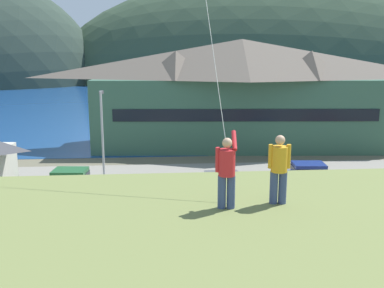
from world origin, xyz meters
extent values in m
plane|color=#66604C|center=(0.00, 0.00, 0.00)|extent=(600.00, 600.00, 0.00)
cube|color=gray|center=(0.00, 5.00, 0.05)|extent=(40.00, 20.00, 0.10)
cube|color=navy|center=(0.00, 60.00, 0.01)|extent=(360.00, 84.00, 0.03)
ellipsoid|color=#334733|center=(40.14, 121.18, 0.00)|extent=(148.72, 64.60, 66.61)
cube|color=#38604C|center=(7.02, 21.84, 3.39)|extent=(28.48, 10.06, 6.78)
cube|color=black|center=(6.73, 17.73, 3.73)|extent=(23.74, 1.72, 1.10)
pyramid|color=#60564C|center=(7.02, 21.84, 8.62)|extent=(30.21, 10.99, 3.67)
pyramid|color=#60564C|center=(0.64, 20.85, 8.09)|extent=(4.78, 4.78, 2.57)
pyramid|color=#60564C|center=(13.20, 19.98, 8.09)|extent=(4.78, 4.78, 2.57)
cube|color=#70604C|center=(-0.71, 34.47, 0.35)|extent=(3.20, 15.12, 0.70)
cube|color=navy|center=(-4.05, 30.55, 0.45)|extent=(2.53, 6.43, 0.90)
cube|color=navy|center=(-4.05, 30.55, 0.98)|extent=(2.46, 6.23, 0.16)
cube|color=silver|center=(-4.01, 30.08, 1.61)|extent=(1.56, 2.00, 1.10)
cube|color=navy|center=(8.86, 7.57, 0.82)|extent=(4.33, 2.12, 0.80)
cube|color=navy|center=(9.01, 7.55, 1.57)|extent=(2.22, 1.76, 0.70)
cube|color=black|center=(9.01, 7.55, 1.54)|extent=(2.26, 1.79, 0.32)
cylinder|color=black|center=(7.57, 8.59, 0.42)|extent=(0.66, 0.27, 0.64)
cylinder|color=black|center=(7.43, 6.76, 0.42)|extent=(0.66, 0.27, 0.64)
cylinder|color=black|center=(10.29, 8.37, 0.42)|extent=(0.66, 0.27, 0.64)
cylinder|color=black|center=(10.15, 6.54, 0.42)|extent=(0.66, 0.27, 0.64)
cube|color=#9EA3A8|center=(0.34, 0.07, 0.82)|extent=(4.31, 2.08, 0.80)
cube|color=gray|center=(0.49, 0.06, 1.57)|extent=(2.20, 1.74, 0.70)
cube|color=black|center=(0.49, 0.06, 1.54)|extent=(2.25, 1.77, 0.32)
cylinder|color=black|center=(-0.96, 1.07, 0.42)|extent=(0.65, 0.26, 0.64)
cylinder|color=black|center=(-1.09, -0.76, 0.42)|extent=(0.65, 0.26, 0.64)
cylinder|color=black|center=(1.76, 0.89, 0.42)|extent=(0.65, 0.26, 0.64)
cylinder|color=black|center=(1.64, -0.94, 0.42)|extent=(0.65, 0.26, 0.64)
cube|color=red|center=(7.98, 0.56, 0.82)|extent=(4.26, 1.93, 0.80)
cube|color=#B11A15|center=(8.13, 0.55, 1.57)|extent=(2.15, 1.67, 0.70)
cube|color=black|center=(8.13, 0.55, 1.54)|extent=(2.19, 1.70, 0.32)
cylinder|color=black|center=(6.65, 1.52, 0.42)|extent=(0.65, 0.24, 0.64)
cylinder|color=black|center=(6.59, -0.32, 0.42)|extent=(0.65, 0.24, 0.64)
cylinder|color=black|center=(9.37, 1.43, 0.42)|extent=(0.65, 0.24, 0.64)
cylinder|color=black|center=(9.32, -0.40, 0.42)|extent=(0.65, 0.24, 0.64)
cube|color=#236633|center=(-6.91, 7.21, 0.82)|extent=(4.35, 2.17, 0.80)
cube|color=#1E562B|center=(-6.76, 7.19, 1.57)|extent=(2.24, 1.78, 0.70)
cube|color=black|center=(-6.76, 7.19, 1.54)|extent=(2.28, 1.82, 0.32)
cylinder|color=black|center=(-8.19, 8.25, 0.42)|extent=(0.66, 0.28, 0.64)
cylinder|color=black|center=(-8.35, 6.42, 0.42)|extent=(0.66, 0.28, 0.64)
cylinder|color=black|center=(-5.47, 8.00, 0.42)|extent=(0.66, 0.28, 0.64)
cylinder|color=black|center=(-5.64, 6.17, 0.42)|extent=(0.66, 0.28, 0.64)
cube|color=slate|center=(2.66, 5.52, 0.82)|extent=(4.24, 1.89, 0.80)
cube|color=#5B5B5F|center=(2.81, 5.52, 1.57)|extent=(2.13, 1.64, 0.70)
cube|color=black|center=(2.81, 5.52, 1.54)|extent=(2.18, 1.68, 0.32)
cylinder|color=black|center=(1.31, 6.47, 0.42)|extent=(0.64, 0.23, 0.64)
cylinder|color=black|center=(1.27, 4.64, 0.42)|extent=(0.64, 0.23, 0.64)
cylinder|color=black|center=(4.04, 6.41, 0.42)|extent=(0.64, 0.23, 0.64)
cylinder|color=black|center=(4.00, 4.58, 0.42)|extent=(0.64, 0.23, 0.64)
cube|color=slate|center=(-6.84, -0.08, 0.82)|extent=(4.32, 2.11, 0.80)
cube|color=#5B5B5F|center=(-6.69, -0.09, 1.57)|extent=(2.21, 1.75, 0.70)
cube|color=black|center=(-6.69, -0.09, 1.54)|extent=(2.26, 1.79, 0.32)
cylinder|color=black|center=(-8.14, 0.94, 0.42)|extent=(0.65, 0.27, 0.64)
cylinder|color=black|center=(-8.27, -0.89, 0.42)|extent=(0.65, 0.27, 0.64)
cylinder|color=black|center=(-5.42, 0.73, 0.42)|extent=(0.65, 0.27, 0.64)
cylinder|color=black|center=(-5.55, -1.10, 0.42)|extent=(0.65, 0.27, 0.64)
cylinder|color=#ADADB2|center=(-5.04, 10.50, 3.34)|extent=(0.16, 0.16, 6.49)
cube|color=#4C4C51|center=(-5.04, 10.85, 6.49)|extent=(0.24, 0.70, 0.20)
cylinder|color=#384770|center=(0.43, -10.18, 5.99)|extent=(0.20, 0.20, 0.82)
cylinder|color=#384770|center=(0.65, -10.20, 5.99)|extent=(0.20, 0.20, 0.82)
cylinder|color=red|center=(0.54, -10.19, 6.72)|extent=(0.40, 0.40, 0.64)
sphere|color=tan|center=(0.54, -10.19, 7.20)|extent=(0.24, 0.24, 0.24)
cylinder|color=red|center=(0.73, -10.03, 7.22)|extent=(0.16, 0.56, 0.43)
cylinder|color=red|center=(0.32, -10.17, 6.79)|extent=(0.11, 0.11, 0.60)
cylinder|color=#384770|center=(1.77, -9.95, 5.99)|extent=(0.20, 0.20, 0.82)
cylinder|color=#384770|center=(1.99, -9.97, 5.99)|extent=(0.20, 0.20, 0.82)
cylinder|color=gold|center=(1.88, -9.96, 6.72)|extent=(0.40, 0.40, 0.64)
sphere|color=tan|center=(1.88, -9.96, 7.20)|extent=(0.24, 0.24, 0.24)
cylinder|color=gold|center=(1.66, -9.94, 6.79)|extent=(0.11, 0.11, 0.60)
cylinder|color=gold|center=(2.10, -9.98, 6.79)|extent=(0.11, 0.11, 0.60)
camera|label=1|loc=(-1.07, -20.12, 9.31)|focal=40.70mm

